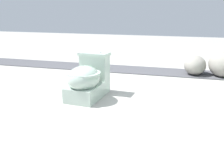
{
  "coord_description": "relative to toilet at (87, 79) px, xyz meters",
  "views": [
    {
      "loc": [
        2.95,
        1.06,
        1.05
      ],
      "look_at": [
        0.17,
        0.28,
        0.3
      ],
      "focal_mm": 42.0,
      "sensor_mm": 36.0,
      "label": 1
    }
  ],
  "objects": [
    {
      "name": "boulder_near",
      "position": [
        -1.47,
        1.25,
        -0.07
      ],
      "size": [
        0.45,
        0.36,
        0.31
      ],
      "primitive_type": "ellipsoid",
      "rotation": [
        0.0,
        0.0,
        3.1
      ],
      "color": "gray",
      "rests_on": "ground"
    },
    {
      "name": "toilet",
      "position": [
        0.0,
        0.0,
        0.0
      ],
      "size": [
        0.66,
        0.43,
        0.52
      ],
      "rotation": [
        0.0,
        0.0,
        -0.08
      ],
      "color": "#B2C6B7",
      "rests_on": "ground"
    },
    {
      "name": "boulder_far",
      "position": [
        -1.45,
        1.65,
        -0.03
      ],
      "size": [
        0.59,
        0.53,
        0.39
      ],
      "primitive_type": "ellipsoid",
      "rotation": [
        0.0,
        0.0,
        0.37
      ],
      "color": "gray",
      "rests_on": "ground"
    },
    {
      "name": "gravel_strip",
      "position": [
        -1.51,
        0.52,
        -0.21
      ],
      "size": [
        0.56,
        8.0,
        0.01
      ],
      "primitive_type": "cube",
      "color": "#4C4C51",
      "rests_on": "ground"
    },
    {
      "name": "ground_plane",
      "position": [
        -0.17,
        0.02,
        -0.22
      ],
      "size": [
        14.0,
        14.0,
        0.0
      ],
      "primitive_type": "plane",
      "color": "#A8A59E"
    }
  ]
}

